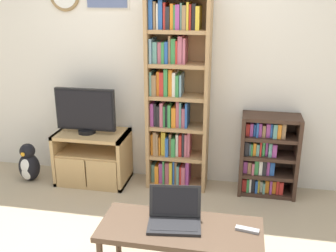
{
  "coord_description": "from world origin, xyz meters",
  "views": [
    {
      "loc": [
        0.76,
        -2.27,
        1.97
      ],
      "look_at": [
        0.14,
        0.9,
        0.86
      ],
      "focal_mm": 42.0,
      "sensor_mm": 36.0,
      "label": 1
    }
  ],
  "objects_px": {
    "bookshelf_short": "(266,155)",
    "coffee_table": "(180,233)",
    "tv_stand": "(93,157)",
    "remote_near_laptop": "(247,230)",
    "bookshelf_tall": "(175,97)",
    "laptop": "(175,215)",
    "penguin_figurine": "(29,164)",
    "television": "(85,111)"
  },
  "relations": [
    {
      "from": "remote_near_laptop",
      "to": "penguin_figurine",
      "type": "relative_size",
      "value": 0.39
    },
    {
      "from": "bookshelf_tall",
      "to": "laptop",
      "type": "xyz_separation_m",
      "value": [
        0.25,
        -1.4,
        -0.48
      ]
    },
    {
      "from": "tv_stand",
      "to": "bookshelf_tall",
      "type": "height_order",
      "value": "bookshelf_tall"
    },
    {
      "from": "tv_stand",
      "to": "coffee_table",
      "type": "bearing_deg",
      "value": -48.61
    },
    {
      "from": "bookshelf_tall",
      "to": "remote_near_laptop",
      "type": "height_order",
      "value": "bookshelf_tall"
    },
    {
      "from": "tv_stand",
      "to": "remote_near_laptop",
      "type": "xyz_separation_m",
      "value": [
        1.62,
        -1.28,
        0.15
      ]
    },
    {
      "from": "bookshelf_short",
      "to": "remote_near_laptop",
      "type": "relative_size",
      "value": 5.01
    },
    {
      "from": "television",
      "to": "bookshelf_short",
      "type": "bearing_deg",
      "value": 3.91
    },
    {
      "from": "tv_stand",
      "to": "remote_near_laptop",
      "type": "bearing_deg",
      "value": -38.31
    },
    {
      "from": "tv_stand",
      "to": "television",
      "type": "distance_m",
      "value": 0.52
    },
    {
      "from": "television",
      "to": "remote_near_laptop",
      "type": "height_order",
      "value": "television"
    },
    {
      "from": "television",
      "to": "coffee_table",
      "type": "relative_size",
      "value": 0.55
    },
    {
      "from": "coffee_table",
      "to": "penguin_figurine",
      "type": "relative_size",
      "value": 2.67
    },
    {
      "from": "coffee_table",
      "to": "remote_near_laptop",
      "type": "height_order",
      "value": "remote_near_laptop"
    },
    {
      "from": "coffee_table",
      "to": "tv_stand",
      "type": "bearing_deg",
      "value": 131.39
    },
    {
      "from": "tv_stand",
      "to": "penguin_figurine",
      "type": "relative_size",
      "value": 1.76
    },
    {
      "from": "tv_stand",
      "to": "coffee_table",
      "type": "relative_size",
      "value": 0.66
    },
    {
      "from": "television",
      "to": "penguin_figurine",
      "type": "relative_size",
      "value": 1.48
    },
    {
      "from": "bookshelf_short",
      "to": "coffee_table",
      "type": "relative_size",
      "value": 0.73
    },
    {
      "from": "bookshelf_tall",
      "to": "remote_near_laptop",
      "type": "distance_m",
      "value": 1.68
    },
    {
      "from": "bookshelf_short",
      "to": "coffee_table",
      "type": "height_order",
      "value": "bookshelf_short"
    },
    {
      "from": "television",
      "to": "bookshelf_short",
      "type": "xyz_separation_m",
      "value": [
        1.84,
        0.13,
        -0.4
      ]
    },
    {
      "from": "bookshelf_short",
      "to": "laptop",
      "type": "height_order",
      "value": "bookshelf_short"
    },
    {
      "from": "coffee_table",
      "to": "laptop",
      "type": "height_order",
      "value": "laptop"
    },
    {
      "from": "penguin_figurine",
      "to": "remote_near_laptop",
      "type": "bearing_deg",
      "value": -26.71
    },
    {
      "from": "television",
      "to": "bookshelf_short",
      "type": "distance_m",
      "value": 1.89
    },
    {
      "from": "bookshelf_tall",
      "to": "laptop",
      "type": "distance_m",
      "value": 1.5
    },
    {
      "from": "television",
      "to": "bookshelf_tall",
      "type": "bearing_deg",
      "value": 8.23
    },
    {
      "from": "coffee_table",
      "to": "remote_near_laptop",
      "type": "relative_size",
      "value": 6.86
    },
    {
      "from": "tv_stand",
      "to": "penguin_figurine",
      "type": "xyz_separation_m",
      "value": [
        -0.69,
        -0.12,
        -0.09
      ]
    },
    {
      "from": "bookshelf_short",
      "to": "laptop",
      "type": "xyz_separation_m",
      "value": [
        -0.69,
        -1.39,
        0.08
      ]
    },
    {
      "from": "television",
      "to": "coffee_table",
      "type": "height_order",
      "value": "television"
    },
    {
      "from": "coffee_table",
      "to": "laptop",
      "type": "bearing_deg",
      "value": 136.06
    },
    {
      "from": "tv_stand",
      "to": "laptop",
      "type": "height_order",
      "value": "laptop"
    },
    {
      "from": "bookshelf_tall",
      "to": "bookshelf_short",
      "type": "xyz_separation_m",
      "value": [
        0.93,
        -0.01,
        -0.56
      ]
    },
    {
      "from": "bookshelf_tall",
      "to": "laptop",
      "type": "bearing_deg",
      "value": -79.88
    },
    {
      "from": "tv_stand",
      "to": "bookshelf_tall",
      "type": "bearing_deg",
      "value": 7.7
    },
    {
      "from": "penguin_figurine",
      "to": "bookshelf_tall",
      "type": "bearing_deg",
      "value": 8.52
    },
    {
      "from": "bookshelf_tall",
      "to": "coffee_table",
      "type": "relative_size",
      "value": 1.72
    },
    {
      "from": "bookshelf_tall",
      "to": "coffee_table",
      "type": "xyz_separation_m",
      "value": [
        0.3,
        -1.44,
        -0.59
      ]
    },
    {
      "from": "coffee_table",
      "to": "television",
      "type": "bearing_deg",
      "value": 132.62
    },
    {
      "from": "bookshelf_short",
      "to": "coffee_table",
      "type": "distance_m",
      "value": 1.57
    }
  ]
}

